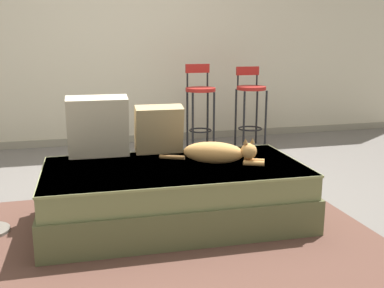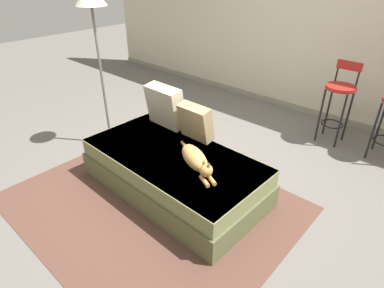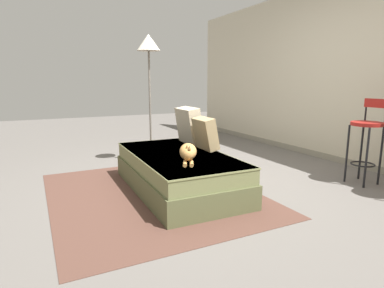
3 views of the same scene
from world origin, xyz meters
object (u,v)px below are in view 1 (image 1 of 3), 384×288
Objects in this scene: couch at (175,193)px; throw_pillow_corner at (98,127)px; cat at (218,153)px; bar_stool_near_window at (200,99)px; throw_pillow_middle at (159,129)px; bar_stool_by_doorway at (251,99)px.

throw_pillow_corner is at bearing 142.10° from couch.
bar_stool_near_window reaches higher than cat.
throw_pillow_middle is 0.38× the size of bar_stool_near_window.
throw_pillow_corner is 1.22× the size of throw_pillow_middle.
cat is at bearing -48.42° from throw_pillow_middle.
bar_stool_near_window reaches higher than throw_pillow_middle.
bar_stool_by_doorway is at bearing 41.74° from throw_pillow_corner.
couch is 0.74m from throw_pillow_corner.
bar_stool_near_window is at bearing 69.54° from couch.
couch is 2.63× the size of cat.
throw_pillow_corner is 2.06m from bar_stool_near_window.
bar_stool_by_doorway is (1.07, 2.04, 0.09)m from cat.
couch is 2.47m from bar_stool_by_doorway.
throw_pillow_middle is at bearing -130.25° from bar_stool_by_doorway.
throw_pillow_middle reaches higher than couch.
cat is 2.30m from bar_stool_by_doorway.
bar_stool_by_doorway reaches higher than cat.
couch is at bearing -84.39° from throw_pillow_middle.
throw_pillow_corner is 0.46× the size of bar_stool_near_window.
throw_pillow_corner is 0.48× the size of bar_stool_by_doorway.
throw_pillow_middle is 1.84m from bar_stool_near_window.
throw_pillow_corner is 0.89m from cat.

